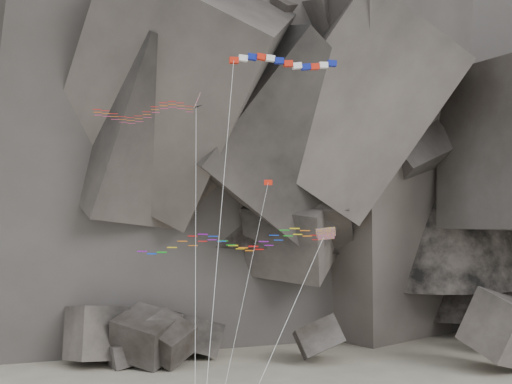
{
  "coord_description": "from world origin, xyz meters",
  "views": [
    {
      "loc": [
        4.09,
        -45.64,
        18.36
      ],
      "look_at": [
        2.82,
        6.0,
        20.17
      ],
      "focal_mm": 45.0,
      "sensor_mm": 36.0,
      "label": 1
    }
  ],
  "objects_px": {
    "pennant_kite": "(257,231)",
    "delta_kite": "(140,112)",
    "banner_kite": "(283,65)",
    "parafoil_kite": "(225,241)"
  },
  "relations": [
    {
      "from": "banner_kite",
      "to": "pennant_kite",
      "type": "bearing_deg",
      "value": -141.33
    },
    {
      "from": "pennant_kite",
      "to": "delta_kite",
      "type": "bearing_deg",
      "value": 148.08
    },
    {
      "from": "parafoil_kite",
      "to": "pennant_kite",
      "type": "bearing_deg",
      "value": -43.6
    },
    {
      "from": "delta_kite",
      "to": "pennant_kite",
      "type": "height_order",
      "value": "delta_kite"
    },
    {
      "from": "banner_kite",
      "to": "parafoil_kite",
      "type": "xyz_separation_m",
      "value": [
        -4.33,
        0.33,
        -13.28
      ]
    },
    {
      "from": "delta_kite",
      "to": "banner_kite",
      "type": "bearing_deg",
      "value": -21.21
    },
    {
      "from": "delta_kite",
      "to": "parafoil_kite",
      "type": "relative_size",
      "value": 1.68
    },
    {
      "from": "delta_kite",
      "to": "banner_kite",
      "type": "xyz_separation_m",
      "value": [
        11.25,
        -2.29,
        3.13
      ]
    },
    {
      "from": "delta_kite",
      "to": "banner_kite",
      "type": "relative_size",
      "value": 0.92
    },
    {
      "from": "banner_kite",
      "to": "pennant_kite",
      "type": "relative_size",
      "value": 1.49
    }
  ]
}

